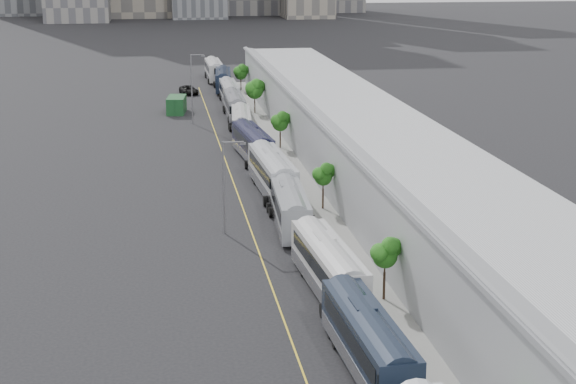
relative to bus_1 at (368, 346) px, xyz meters
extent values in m
cube|color=gray|center=(6.74, 33.15, -1.49)|extent=(10.00, 170.00, 0.12)
cube|color=gold|center=(-3.76, 33.15, -1.54)|extent=(0.12, 160.00, 0.02)
cube|color=gray|center=(10.74, 33.15, 1.85)|extent=(12.00, 160.00, 6.80)
cube|color=gray|center=(10.74, 33.15, 4.30)|extent=(12.45, 160.40, 2.57)
cube|color=gray|center=(4.84, 33.15, 5.45)|extent=(0.30, 160.00, 0.40)
cube|color=black|center=(0.00, 0.02, 0.31)|extent=(3.08, 12.64, 3.04)
cube|color=black|center=(0.00, -0.17, 0.86)|extent=(3.07, 11.14, 1.03)
cube|color=silver|center=(0.00, 0.02, -0.66)|extent=(3.10, 12.39, 0.97)
cube|color=black|center=(0.00, 1.47, 1.97)|extent=(1.35, 2.18, 0.29)
cube|color=#B9B9BB|center=(0.15, 12.60, 0.36)|extent=(3.36, 13.02, 3.12)
cube|color=black|center=(0.15, 12.41, 0.92)|extent=(3.33, 11.48, 1.06)
cube|color=silver|center=(0.15, 12.60, -0.64)|extent=(3.39, 12.77, 1.00)
cube|color=#B9B9BB|center=(0.15, 14.09, 2.07)|extent=(1.42, 2.26, 0.30)
cube|color=gray|center=(-0.27, 28.13, 0.34)|extent=(3.20, 12.82, 3.08)
cube|color=black|center=(-0.27, 27.94, 0.89)|extent=(3.18, 11.30, 1.05)
cube|color=silver|center=(-0.27, 28.13, -0.65)|extent=(3.23, 12.57, 0.99)
cube|color=gray|center=(-0.27, 29.60, 2.02)|extent=(1.38, 2.21, 0.29)
cube|color=#A9ACB4|center=(-0.20, 40.01, 0.50)|extent=(3.39, 13.94, 3.35)
cube|color=black|center=(-0.20, 39.80, 1.11)|extent=(3.37, 12.29, 1.14)
cube|color=silver|center=(-0.20, 40.01, -0.57)|extent=(3.41, 13.67, 1.07)
cube|color=#A9ACB4|center=(-0.20, 41.61, 2.34)|extent=(1.49, 2.40, 0.32)
cube|color=black|center=(-0.51, 55.05, 0.35)|extent=(3.70, 12.95, 3.09)
cube|color=black|center=(-0.51, 54.85, 0.90)|extent=(3.62, 11.43, 1.05)
cube|color=silver|center=(-0.51, 55.05, -0.64)|extent=(3.72, 12.70, 0.99)
cube|color=black|center=(-0.51, 56.52, 2.04)|extent=(1.47, 2.27, 0.29)
cube|color=silver|center=(-0.48, 68.85, 0.25)|extent=(3.41, 12.26, 2.93)
cube|color=black|center=(-0.48, 68.66, 0.77)|extent=(3.35, 10.82, 1.00)
cube|color=silver|center=(-0.48, 68.85, -0.69)|extent=(3.43, 12.03, 0.94)
cube|color=silver|center=(-0.48, 70.25, 1.85)|extent=(1.38, 2.14, 0.28)
cube|color=slate|center=(-0.09, 82.84, 0.28)|extent=(2.65, 12.38, 2.99)
cube|color=black|center=(-0.09, 82.65, 0.82)|extent=(2.69, 10.90, 1.02)
cube|color=silver|center=(-0.09, 82.84, -0.67)|extent=(2.68, 12.14, 0.96)
cube|color=slate|center=(-0.09, 84.26, 1.92)|extent=(1.26, 2.11, 0.28)
cube|color=#ADAFB7|center=(0.26, 95.40, 0.25)|extent=(2.49, 12.15, 2.94)
cube|color=black|center=(0.26, 95.21, 0.78)|extent=(2.54, 10.69, 1.00)
cube|color=silver|center=(0.26, 95.40, -0.69)|extent=(2.52, 11.90, 0.94)
cube|color=#ADAFB7|center=(0.26, 96.80, 1.86)|extent=(1.22, 2.06, 0.28)
cube|color=#151E31|center=(0.34, 108.93, 0.36)|extent=(3.60, 13.04, 3.12)
cube|color=black|center=(0.34, 108.73, 0.92)|extent=(3.53, 11.50, 1.06)
cube|color=silver|center=(0.34, 108.93, -0.64)|extent=(3.62, 12.78, 1.00)
cube|color=#151E31|center=(0.34, 110.41, 2.07)|extent=(1.46, 2.27, 0.30)
cube|color=silver|center=(-0.35, 122.27, 0.42)|extent=(2.72, 13.27, 3.21)
cube|color=black|center=(-0.35, 122.06, 0.99)|extent=(2.77, 11.68, 1.09)
cube|color=silver|center=(-0.35, 122.27, -0.61)|extent=(2.76, 13.00, 1.03)
cube|color=silver|center=(-0.35, 123.79, 2.17)|extent=(1.34, 2.25, 0.31)
cylinder|color=black|center=(3.66, 10.24, 0.26)|extent=(0.18, 0.18, 3.62)
sphere|color=#195413|center=(3.66, 10.24, 2.04)|extent=(1.76, 1.76, 1.76)
cylinder|color=black|center=(3.70, 33.12, 0.20)|extent=(0.18, 0.18, 3.50)
sphere|color=#195413|center=(3.70, 33.12, 1.92)|extent=(1.69, 1.69, 1.69)
cylinder|color=black|center=(3.53, 60.47, 0.19)|extent=(0.18, 0.18, 3.48)
sphere|color=#195413|center=(3.53, 60.47, 1.95)|extent=(2.01, 2.01, 2.01)
cylinder|color=black|center=(3.22, 85.31, 0.39)|extent=(0.18, 0.18, 3.88)
sphere|color=#195413|center=(3.22, 85.31, 2.41)|extent=(2.64, 2.64, 2.64)
cylinder|color=black|center=(3.40, 108.18, 0.15)|extent=(0.18, 0.18, 3.39)
sphere|color=#195413|center=(3.40, 108.18, 1.90)|extent=(2.28, 2.28, 2.28)
cylinder|color=#59595E|center=(-6.13, 27.18, 2.54)|extent=(0.18, 0.18, 8.17)
cylinder|color=#59595E|center=(-5.23, 27.18, 6.52)|extent=(1.80, 0.14, 0.14)
cube|color=#59595E|center=(-4.43, 27.18, 6.37)|extent=(0.50, 0.22, 0.18)
cylinder|color=#59595E|center=(-6.48, 78.38, 3.38)|extent=(0.18, 0.18, 9.85)
cylinder|color=#59595E|center=(-5.58, 78.38, 8.21)|extent=(1.80, 0.14, 0.14)
cube|color=#59595E|center=(-4.78, 78.38, 8.06)|extent=(0.50, 0.22, 0.18)
cube|color=#123A1A|center=(-8.46, 87.66, -0.31)|extent=(3.28, 6.02, 2.48)
imported|color=black|center=(-5.84, 105.74, -0.81)|extent=(3.45, 5.69, 1.47)
camera|label=1|loc=(-11.62, -45.66, 22.03)|focal=55.00mm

